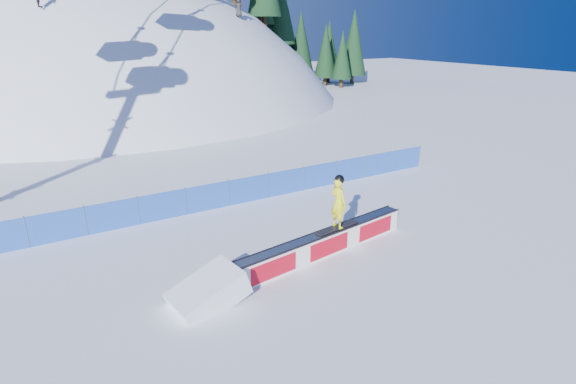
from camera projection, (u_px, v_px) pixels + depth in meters
ground at (301, 238)px, 17.27m from camera, size 160.00×160.00×0.00m
snow_hill at (122, 241)px, 57.25m from camera, size 64.00×64.00×64.00m
treeline at (297, 17)px, 57.66m from camera, size 22.85×10.12×19.94m
safety_fence at (249, 189)px, 20.68m from camera, size 22.05×0.05×1.30m
rail_box at (325, 244)px, 15.83m from camera, size 7.46×1.52×0.90m
snow_ramp at (209, 302)px, 13.24m from camera, size 2.41×1.69×1.40m
snowboarder at (338, 202)px, 15.69m from camera, size 1.93×0.71×1.98m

